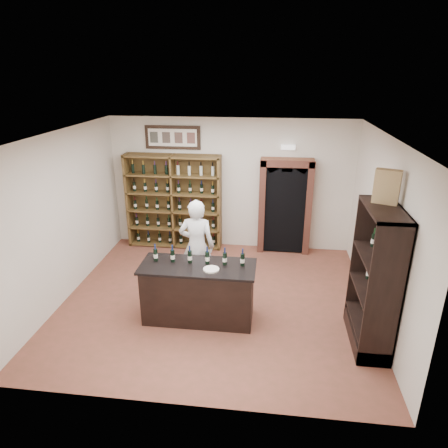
{
  "coord_description": "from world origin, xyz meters",
  "views": [
    {
      "loc": [
        0.93,
        -6.28,
        3.97
      ],
      "look_at": [
        0.12,
        0.3,
        1.39
      ],
      "focal_mm": 32.0,
      "sensor_mm": 36.0,
      "label": 1
    }
  ],
  "objects_px": {
    "wine_shelf": "(174,201)",
    "counter_bottle_0": "(156,255)",
    "shopkeeper": "(197,246)",
    "wine_crate": "(387,187)",
    "tasting_counter": "(198,292)",
    "side_cabinet": "(374,299)"
  },
  "relations": [
    {
      "from": "wine_shelf",
      "to": "counter_bottle_0",
      "type": "bearing_deg",
      "value": -82.41
    },
    {
      "from": "counter_bottle_0",
      "to": "shopkeeper",
      "type": "bearing_deg",
      "value": 58.5
    },
    {
      "from": "shopkeeper",
      "to": "wine_crate",
      "type": "height_order",
      "value": "wine_crate"
    },
    {
      "from": "shopkeeper",
      "to": "counter_bottle_0",
      "type": "bearing_deg",
      "value": 58.14
    },
    {
      "from": "wine_shelf",
      "to": "tasting_counter",
      "type": "relative_size",
      "value": 1.17
    },
    {
      "from": "counter_bottle_0",
      "to": "tasting_counter",
      "type": "bearing_deg",
      "value": -6.57
    },
    {
      "from": "shopkeeper",
      "to": "wine_crate",
      "type": "bearing_deg",
      "value": 160.22
    },
    {
      "from": "wine_shelf",
      "to": "tasting_counter",
      "type": "xyz_separation_m",
      "value": [
        1.1,
        -2.93,
        -0.61
      ]
    },
    {
      "from": "side_cabinet",
      "to": "shopkeeper",
      "type": "bearing_deg",
      "value": 156.97
    },
    {
      "from": "wine_shelf",
      "to": "tasting_counter",
      "type": "height_order",
      "value": "wine_shelf"
    },
    {
      "from": "tasting_counter",
      "to": "shopkeeper",
      "type": "height_order",
      "value": "shopkeeper"
    },
    {
      "from": "wine_shelf",
      "to": "wine_crate",
      "type": "height_order",
      "value": "wine_crate"
    },
    {
      "from": "wine_shelf",
      "to": "counter_bottle_0",
      "type": "distance_m",
      "value": 2.88
    },
    {
      "from": "tasting_counter",
      "to": "side_cabinet",
      "type": "distance_m",
      "value": 2.75
    },
    {
      "from": "tasting_counter",
      "to": "side_cabinet",
      "type": "xyz_separation_m",
      "value": [
        2.72,
        -0.3,
        0.26
      ]
    },
    {
      "from": "wine_shelf",
      "to": "wine_crate",
      "type": "relative_size",
      "value": 4.53
    },
    {
      "from": "shopkeeper",
      "to": "wine_crate",
      "type": "relative_size",
      "value": 3.72
    },
    {
      "from": "tasting_counter",
      "to": "wine_shelf",
      "type": "bearing_deg",
      "value": 110.56
    },
    {
      "from": "wine_shelf",
      "to": "shopkeeper",
      "type": "distance_m",
      "value": 2.2
    },
    {
      "from": "side_cabinet",
      "to": "wine_shelf",
      "type": "bearing_deg",
      "value": 139.79
    },
    {
      "from": "wine_crate",
      "to": "side_cabinet",
      "type": "bearing_deg",
      "value": -67.72
    },
    {
      "from": "tasting_counter",
      "to": "shopkeeper",
      "type": "bearing_deg",
      "value": 101.67
    }
  ]
}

